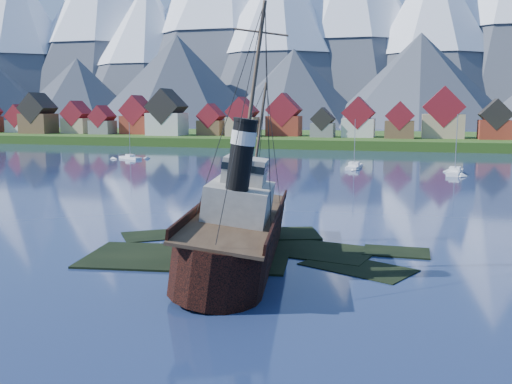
% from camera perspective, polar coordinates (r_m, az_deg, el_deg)
% --- Properties ---
extents(ground, '(1400.00, 1400.00, 0.00)m').
position_cam_1_polar(ground, '(52.33, -3.06, -6.31)').
color(ground, navy).
rests_on(ground, ground).
extents(shoal, '(31.71, 21.24, 1.14)m').
position_cam_1_polar(shoal, '(53.91, -0.53, -6.24)').
color(shoal, black).
rests_on(shoal, ground).
extents(shore_bank, '(600.00, 80.00, 3.20)m').
position_cam_1_polar(shore_bank, '(219.01, 11.06, 4.83)').
color(shore_bank, '#1F4012').
rests_on(shore_bank, ground).
extents(seawall, '(600.00, 2.50, 2.00)m').
position_cam_1_polar(seawall, '(181.22, 10.16, 4.13)').
color(seawall, '#3F3D38').
rests_on(seawall, ground).
extents(town, '(250.96, 16.69, 17.30)m').
position_cam_1_polar(town, '(206.18, 1.46, 7.27)').
color(town, maroon).
rests_on(town, ground).
extents(mountains, '(965.00, 340.00, 205.00)m').
position_cam_1_polar(mountains, '(534.98, 13.85, 16.42)').
color(mountains, '#2D333D').
rests_on(mountains, ground).
extents(tugboat_wreck, '(6.69, 28.83, 22.85)m').
position_cam_1_polar(tugboat_wreck, '(50.59, -1.76, -3.47)').
color(tugboat_wreck, black).
rests_on(tugboat_wreck, ground).
extents(sailboat_c, '(7.65, 5.42, 9.91)m').
position_cam_1_polar(sailboat_c, '(151.93, -12.46, 3.33)').
color(sailboat_c, white).
rests_on(sailboat_c, ground).
extents(sailboat_d, '(3.93, 9.46, 12.54)m').
position_cam_1_polar(sailboat_d, '(121.04, 19.26, 1.81)').
color(sailboat_d, white).
rests_on(sailboat_d, ground).
extents(sailboat_e, '(2.98, 9.83, 11.26)m').
position_cam_1_polar(sailboat_e, '(127.53, 9.78, 2.46)').
color(sailboat_e, white).
rests_on(sailboat_e, ground).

